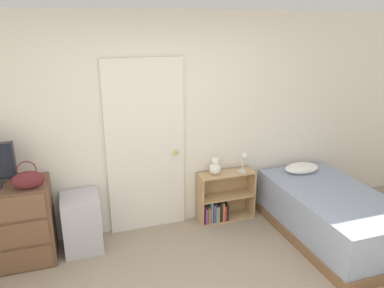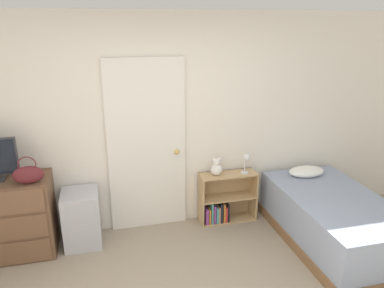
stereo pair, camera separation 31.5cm
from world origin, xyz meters
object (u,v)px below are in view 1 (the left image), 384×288
Objects in this scene: storage_bin at (82,222)px; bookshelf at (222,201)px; handbag at (28,180)px; teddy_bear at (215,167)px; bed at (331,214)px; dresser at (4,226)px; desk_lamp at (244,158)px.

bookshelf is (1.71, 0.10, -0.06)m from storage_bin.
handbag is 0.43× the size of bookshelf.
storage_bin is (0.45, 0.18, -0.65)m from handbag.
teddy_bear is 0.12× the size of bed.
teddy_bear reaches higher than bed.
storage_bin is 2.85m from bed.
dresser is 1.33× the size of bookshelf.
bookshelf is at bearing 3.42° from storage_bin.
teddy_bear is 0.87× the size of desk_lamp.
bookshelf reaches higher than storage_bin.
bookshelf is at bearing 4.15° from teddy_bear.
bed is at bearing -8.79° from handbag.
handbag is at bearing -25.70° from dresser.
dresser is 4.30× the size of teddy_bear.
desk_lamp is at bearing -9.02° from bookshelf.
desk_lamp is at bearing -5.42° from teddy_bear.
handbag is at bearing -172.51° from teddy_bear.
desk_lamp reaches higher than teddy_bear.
desk_lamp reaches higher than storage_bin.
dresser is at bearing -176.96° from teddy_bear.
handbag reaches higher than bookshelf.
handbag is at bearing -158.76° from storage_bin.
handbag reaches higher than teddy_bear.
bed is (1.05, -0.78, 0.03)m from bookshelf.
desk_lamp reaches higher than bookshelf.
bed is at bearing -43.15° from desk_lamp.
handbag is 0.17× the size of bed.
storage_bin is 2.05m from desk_lamp.
handbag is 2.10m from teddy_bear.
bookshelf is 0.62m from desk_lamp.
teddy_bear is 1.46m from bed.
desk_lamp is (0.27, -0.04, 0.56)m from bookshelf.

